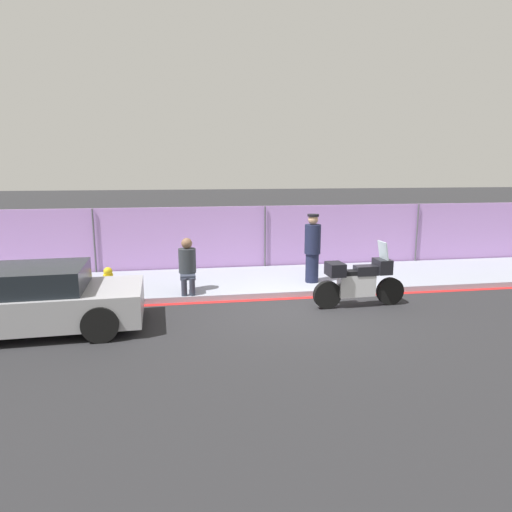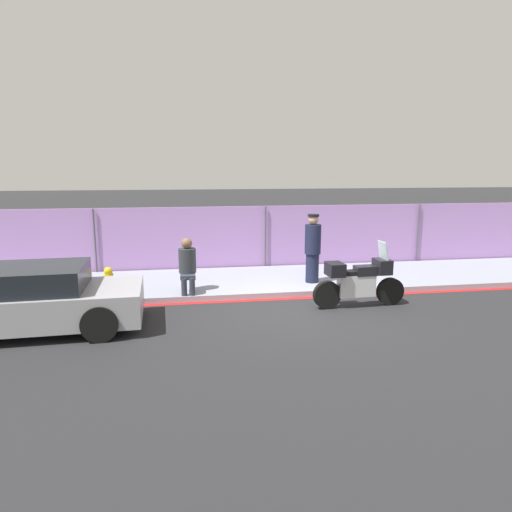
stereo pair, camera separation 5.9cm
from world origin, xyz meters
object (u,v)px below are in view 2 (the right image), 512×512
Objects in this scene: motorcycle at (359,281)px; parked_car_left_down_street at (37,299)px; officer_standing at (313,248)px; fire_hydrant at (109,279)px; person_seated_on_curb at (187,263)px.

parked_car_left_down_street is (-6.91, -0.48, 0.02)m from motorcycle.
parked_car_left_down_street is at bearing -159.33° from officer_standing.
fire_hydrant is at bearing 64.91° from parked_car_left_down_street.
officer_standing is 5.39m from fire_hydrant.
person_seated_on_curb reaches higher than fire_hydrant.
fire_hydrant is (-1.99, 0.46, -0.45)m from person_seated_on_curb.
motorcycle is 4.20m from person_seated_on_curb.
officer_standing is at bearing 18.16° from parked_car_left_down_street.
parked_car_left_down_street is at bearing -112.58° from fire_hydrant.
parked_car_left_down_street is 2.61m from fire_hydrant.
motorcycle reaches higher than fire_hydrant.
motorcycle is at bearing -73.66° from officer_standing.
parked_car_left_down_street is at bearing -146.89° from person_seated_on_curb.
motorcycle is 1.64× the size of person_seated_on_curb.
officer_standing is 3.40m from person_seated_on_curb.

